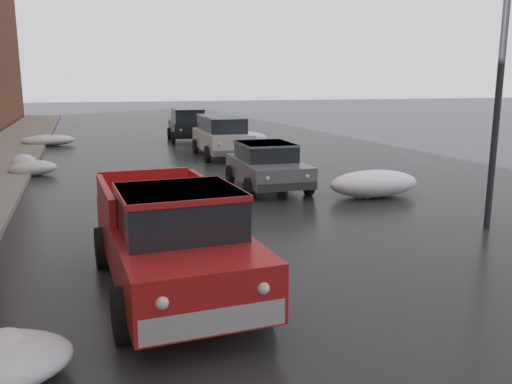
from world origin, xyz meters
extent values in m
ellipsoid|color=white|center=(-4.89, 30.94, 0.29)|extent=(2.66, 1.32, 0.58)
ellipsoid|color=white|center=(-5.67, 30.80, 0.26)|extent=(0.62, 0.52, 0.52)
ellipsoid|color=white|center=(-4.58, 30.80, 0.26)|extent=(0.63, 0.53, 0.53)
ellipsoid|color=white|center=(4.66, 14.43, 0.38)|extent=(2.70, 1.44, 0.76)
ellipsoid|color=white|center=(4.11, 14.29, 0.20)|extent=(0.48, 0.40, 0.40)
ellipsoid|color=white|center=(4.32, 14.25, 0.29)|extent=(0.70, 0.58, 0.58)
ellipsoid|color=white|center=(-4.96, 21.39, 0.27)|extent=(1.63, 1.00, 0.54)
ellipsoid|color=white|center=(-5.27, 21.56, 0.38)|extent=(0.91, 0.76, 0.76)
ellipsoid|color=white|center=(-4.24, 7.37, 0.26)|extent=(0.64, 0.53, 0.53)
ellipsoid|color=white|center=(4.39, 27.18, 0.41)|extent=(3.15, 1.24, 0.82)
ellipsoid|color=white|center=(3.71, 27.06, 0.31)|extent=(0.75, 0.62, 0.62)
ellipsoid|color=white|center=(5.17, 27.33, 0.27)|extent=(0.64, 0.53, 0.53)
cube|color=red|center=(-2.06, 9.25, 0.74)|extent=(2.01, 4.98, 0.76)
cube|color=black|center=(-2.04, 8.56, 1.44)|extent=(1.67, 1.63, 0.64)
cube|color=red|center=(-2.04, 8.56, 1.72)|extent=(1.70, 1.68, 0.08)
cube|color=red|center=(-1.24, 10.26, 1.34)|extent=(0.19, 2.36, 0.44)
cube|color=red|center=(-2.96, 10.19, 1.34)|extent=(0.19, 2.36, 0.44)
cube|color=red|center=(-2.15, 11.65, 1.34)|extent=(1.73, 0.17, 0.44)
cube|color=#B7B7BC|center=(-1.97, 6.85, 0.54)|extent=(1.74, 0.19, 0.32)
sphere|color=white|center=(-1.38, 6.83, 0.86)|extent=(0.16, 0.16, 0.16)
sphere|color=white|center=(-2.56, 6.79, 0.86)|extent=(0.16, 0.16, 0.16)
cylinder|color=black|center=(-1.07, 7.81, 0.36)|extent=(0.25, 0.73, 0.72)
cylinder|color=black|center=(-2.94, 7.74, 0.36)|extent=(0.25, 0.73, 0.72)
cylinder|color=black|center=(-1.19, 10.76, 0.36)|extent=(0.25, 0.73, 0.72)
cylinder|color=black|center=(-3.05, 10.68, 0.36)|extent=(0.25, 0.73, 0.72)
cube|color=slate|center=(2.10, 16.43, 0.60)|extent=(1.95, 3.88, 0.60)
cube|color=black|center=(2.11, 16.62, 1.16)|extent=(1.61, 2.05, 0.52)
cube|color=slate|center=(2.11, 16.62, 1.39)|extent=(1.65, 2.09, 0.06)
cube|color=#303032|center=(2.02, 14.58, 0.42)|extent=(1.74, 0.20, 0.22)
cube|color=#303032|center=(2.19, 18.28, 0.42)|extent=(1.74, 0.20, 0.22)
cylinder|color=black|center=(2.95, 15.21, 0.30)|extent=(0.21, 0.61, 0.60)
cylinder|color=black|center=(1.14, 15.29, 0.30)|extent=(0.21, 0.61, 0.60)
cylinder|color=black|center=(3.06, 17.56, 0.30)|extent=(0.21, 0.61, 0.60)
cylinder|color=black|center=(1.26, 17.65, 0.30)|extent=(0.21, 0.61, 0.60)
sphere|color=silver|center=(2.59, 14.52, 0.68)|extent=(0.14, 0.14, 0.14)
sphere|color=silver|center=(1.44, 14.57, 0.68)|extent=(0.14, 0.14, 0.14)
cube|color=silver|center=(2.64, 23.93, 0.74)|extent=(1.97, 4.69, 0.80)
cube|color=black|center=(2.64, 23.97, 1.48)|extent=(1.67, 3.29, 0.68)
cube|color=silver|center=(2.64, 23.97, 1.79)|extent=(1.71, 3.36, 0.06)
cube|color=slate|center=(2.56, 21.67, 0.46)|extent=(1.78, 0.18, 0.22)
cube|color=slate|center=(2.71, 26.19, 0.46)|extent=(1.78, 0.18, 0.22)
cylinder|color=black|center=(3.51, 22.46, 0.34)|extent=(0.20, 0.69, 0.68)
cylinder|color=black|center=(1.66, 22.53, 0.34)|extent=(0.20, 0.69, 0.68)
cylinder|color=black|center=(3.61, 25.33, 0.34)|extent=(0.20, 0.69, 0.68)
cylinder|color=black|center=(1.76, 25.39, 0.34)|extent=(0.20, 0.69, 0.68)
sphere|color=silver|center=(3.14, 21.62, 0.82)|extent=(0.14, 0.14, 0.14)
sphere|color=silver|center=(1.97, 21.66, 0.82)|extent=(0.14, 0.14, 0.14)
cube|color=black|center=(2.48, 30.88, 0.74)|extent=(2.16, 4.38, 0.80)
cube|color=black|center=(2.48, 30.92, 1.48)|extent=(1.80, 3.09, 0.68)
cube|color=black|center=(2.48, 30.92, 1.79)|extent=(1.84, 3.15, 0.06)
cube|color=black|center=(2.31, 28.81, 0.46)|extent=(1.79, 0.26, 0.22)
cube|color=black|center=(2.65, 32.95, 0.46)|extent=(1.79, 0.26, 0.22)
cylinder|color=black|center=(3.30, 29.49, 0.34)|extent=(0.23, 0.69, 0.68)
cylinder|color=black|center=(1.45, 29.64, 0.34)|extent=(0.23, 0.69, 0.68)
cylinder|color=black|center=(3.51, 32.12, 0.34)|extent=(0.23, 0.69, 0.68)
cylinder|color=black|center=(1.66, 32.27, 0.34)|extent=(0.23, 0.69, 0.68)
sphere|color=silver|center=(2.90, 28.73, 0.82)|extent=(0.14, 0.14, 0.14)
sphere|color=silver|center=(1.72, 28.83, 0.82)|extent=(0.14, 0.14, 0.14)
cylinder|color=#28282D|center=(5.27, 10.59, 2.57)|extent=(0.14, 0.14, 5.14)
camera|label=1|loc=(-3.29, 1.35, 3.20)|focal=37.01mm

